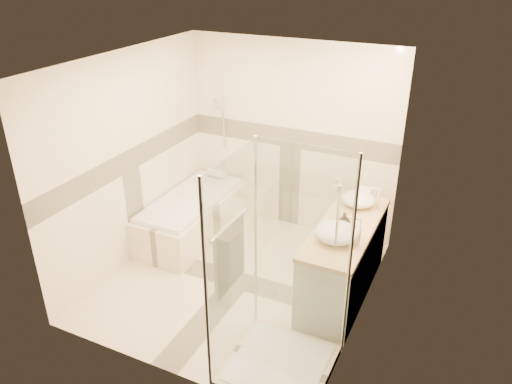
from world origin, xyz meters
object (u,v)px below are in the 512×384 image
at_px(amenity_bottle_a, 343,222).
at_px(bathtub, 192,214).
at_px(vessel_sink_near, 358,199).
at_px(vessel_sink_far, 336,232).
at_px(shower_enclosure, 271,317).
at_px(vanity, 344,260).
at_px(amenity_bottle_b, 344,220).

bearing_deg(amenity_bottle_a, bathtub, 168.55).
xyz_separation_m(bathtub, vessel_sink_near, (2.13, 0.16, 0.62)).
xyz_separation_m(vessel_sink_near, vessel_sink_far, (0.00, -0.82, 0.01)).
xyz_separation_m(shower_enclosure, amenity_bottle_a, (0.27, 1.19, 0.43)).
bearing_deg(vanity, vessel_sink_far, -93.65).
bearing_deg(shower_enclosure, amenity_bottle_a, 77.08).
relative_size(vessel_sink_near, amenity_bottle_a, 2.17).
xyz_separation_m(bathtub, vanity, (2.15, -0.35, 0.12)).
distance_m(vessel_sink_near, vessel_sink_far, 0.82).
bearing_deg(vanity, vessel_sink_near, 92.25).
bearing_deg(vessel_sink_far, vanity, 86.35).
bearing_deg(vessel_sink_far, amenity_bottle_b, 90.00).
distance_m(amenity_bottle_a, amenity_bottle_b, 0.03).
xyz_separation_m(shower_enclosure, amenity_bottle_b, (0.27, 1.22, 0.43)).
height_order(shower_enclosure, vessel_sink_near, shower_enclosure).
height_order(bathtub, vessel_sink_near, vessel_sink_near).
distance_m(vessel_sink_far, amenity_bottle_b, 0.26).
height_order(vanity, vessel_sink_far, vessel_sink_far).
relative_size(shower_enclosure, amenity_bottle_b, 11.76).
xyz_separation_m(bathtub, amenity_bottle_a, (2.13, -0.43, 0.63)).
xyz_separation_m(vessel_sink_near, amenity_bottle_a, (0.00, -0.59, 0.01)).
relative_size(vessel_sink_far, amenity_bottle_a, 2.47).
distance_m(vessel_sink_near, amenity_bottle_a, 0.59).
bearing_deg(shower_enclosure, vessel_sink_far, 74.09).
xyz_separation_m(vanity, vessel_sink_far, (-0.02, -0.31, 0.51)).
bearing_deg(amenity_bottle_a, amenity_bottle_b, 90.00).
distance_m(vessel_sink_near, amenity_bottle_b, 0.56).
bearing_deg(vanity, amenity_bottle_b, -112.16).
height_order(vessel_sink_near, amenity_bottle_b, amenity_bottle_b).
height_order(vessel_sink_near, amenity_bottle_a, amenity_bottle_a).
bearing_deg(vessel_sink_far, bathtub, 162.70).
bearing_deg(bathtub, vessel_sink_near, 4.27).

